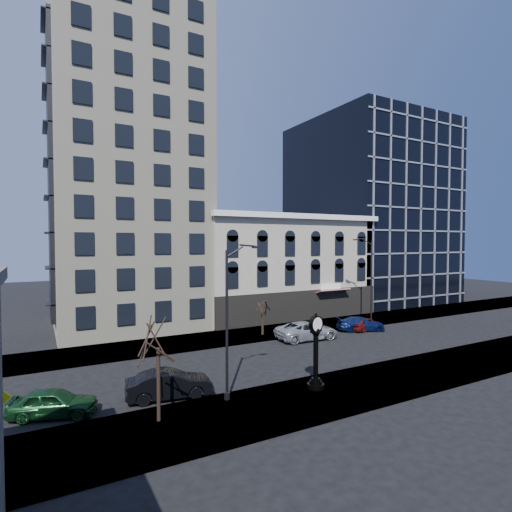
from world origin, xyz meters
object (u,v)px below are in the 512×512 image
street_clock (316,354)px  street_lamp_near (238,280)px  warning_sign (0,407)px  car_near_b (169,384)px  car_near_a (53,403)px

street_clock → street_lamp_near: street_lamp_near is taller
street_clock → warning_sign: (-16.62, 0.82, -0.27)m
warning_sign → street_lamp_near: bearing=9.4°
warning_sign → car_near_b: warning_sign is taller
street_clock → street_lamp_near: 6.92m
warning_sign → car_near_a: 3.74m
warning_sign → car_near_b: bearing=24.1°
street_lamp_near → car_near_b: (-3.45, 2.13, -6.20)m
street_lamp_near → street_clock: bearing=-7.9°
street_clock → car_near_a: bearing=153.5°
street_lamp_near → car_near_a: 11.73m
street_clock → car_near_b: size_ratio=0.94×
street_clock → car_near_a: (-14.46, 3.62, -1.50)m
car_near_a → car_near_b: car_near_b is taller
street_clock → car_near_b: street_clock is taller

